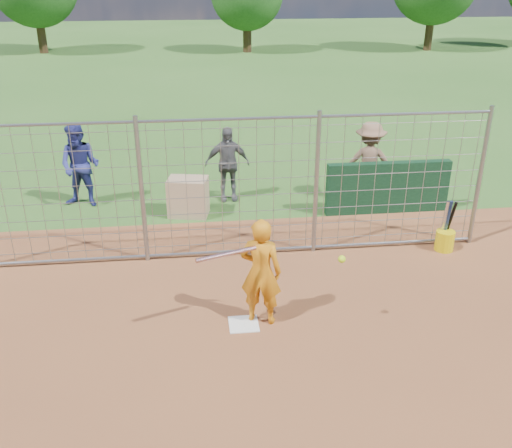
{
  "coord_description": "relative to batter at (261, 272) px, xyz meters",
  "views": [
    {
      "loc": [
        -0.64,
        -7.12,
        4.8
      ],
      "look_at": [
        0.3,
        0.8,
        1.15
      ],
      "focal_mm": 40.0,
      "sensor_mm": 36.0,
      "label": 1
    }
  ],
  "objects": [
    {
      "name": "home_plate",
      "position": [
        -0.26,
        -0.09,
        -0.81
      ],
      "size": [
        0.43,
        0.43,
        0.02
      ],
      "primitive_type": "cube",
      "color": "silver",
      "rests_on": "ground"
    },
    {
      "name": "backstop_fence",
      "position": [
        -0.26,
        2.11,
        0.44
      ],
      "size": [
        9.08,
        0.08,
        2.6
      ],
      "color": "gray",
      "rests_on": "ground"
    },
    {
      "name": "ground",
      "position": [
        -0.26,
        0.11,
        -0.82
      ],
      "size": [
        100.0,
        100.0,
        0.0
      ],
      "primitive_type": "plane",
      "color": "#2D591E",
      "rests_on": "ground"
    },
    {
      "name": "bystander_b",
      "position": [
        -0.13,
        4.82,
        0.01
      ],
      "size": [
        0.99,
        0.44,
        1.66
      ],
      "primitive_type": "imported",
      "rotation": [
        0.0,
        0.0,
        0.04
      ],
      "color": "#525256",
      "rests_on": "ground"
    },
    {
      "name": "dugout_wall",
      "position": [
        3.14,
        3.71,
        -0.27
      ],
      "size": [
        2.6,
        0.2,
        1.1
      ],
      "primitive_type": "cube",
      "color": "#11381E",
      "rests_on": "ground"
    },
    {
      "name": "equipment_bin",
      "position": [
        -1.01,
        4.05,
        -0.42
      ],
      "size": [
        0.89,
        0.7,
        0.8
      ],
      "primitive_type": "cube",
      "rotation": [
        0.0,
        0.0,
        -0.2
      ],
      "color": "tan",
      "rests_on": "ground"
    },
    {
      "name": "bystander_a",
      "position": [
        -3.25,
        4.84,
        0.09
      ],
      "size": [
        1.02,
        0.89,
        1.81
      ],
      "primitive_type": "imported",
      "rotation": [
        0.0,
        0.0,
        -0.26
      ],
      "color": "navy",
      "rests_on": "ground"
    },
    {
      "name": "batter",
      "position": [
        0.0,
        0.0,
        0.0
      ],
      "size": [
        0.69,
        0.55,
        1.63
      ],
      "primitive_type": "imported",
      "rotation": [
        0.0,
        0.0,
        2.83
      ],
      "color": "orange",
      "rests_on": "ground"
    },
    {
      "name": "equipment_in_play",
      "position": [
        -0.13,
        -0.33,
        0.45
      ],
      "size": [
        2.03,
        0.35,
        0.22
      ],
      "color": "silver",
      "rests_on": "ground"
    },
    {
      "name": "bystander_c",
      "position": [
        2.92,
        4.39,
        0.07
      ],
      "size": [
        1.27,
        0.92,
        1.78
      ],
      "primitive_type": "imported",
      "rotation": [
        0.0,
        0.0,
        2.9
      ],
      "color": "brown",
      "rests_on": "ground"
    },
    {
      "name": "bucket_with_bats",
      "position": [
        3.63,
        1.87,
        -0.57
      ],
      "size": [
        0.34,
        0.36,
        0.98
      ],
      "color": "#DAC10B",
      "rests_on": "ground"
    }
  ]
}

